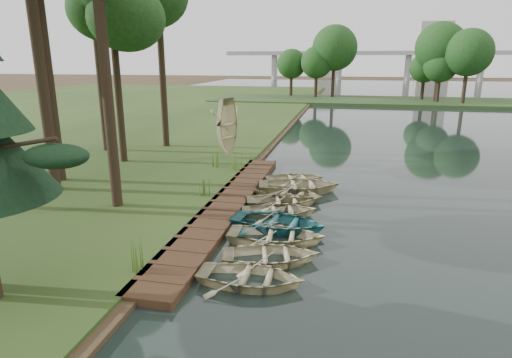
% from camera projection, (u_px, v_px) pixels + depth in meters
% --- Properties ---
extents(ground, '(300.00, 300.00, 0.00)m').
position_uv_depth(ground, '(264.00, 211.00, 18.28)').
color(ground, '#3D2F1D').
extents(boardwalk, '(1.60, 16.00, 0.30)m').
position_uv_depth(boardwalk, '(227.00, 205.00, 18.56)').
color(boardwalk, '#392516').
rests_on(boardwalk, ground).
extents(peninsula, '(50.00, 14.00, 0.45)m').
position_uv_depth(peninsula, '(380.00, 101.00, 63.69)').
color(peninsula, '#29411C').
rests_on(peninsula, ground).
extents(far_trees, '(45.60, 5.60, 8.80)m').
position_uv_depth(far_trees, '(360.00, 58.00, 62.68)').
color(far_trees, black).
rests_on(far_trees, peninsula).
extents(bridge, '(95.90, 4.00, 8.60)m').
position_uv_depth(bridge, '(382.00, 56.00, 126.88)').
color(bridge, '#A5A5A0').
rests_on(bridge, ground).
extents(building_a, '(10.00, 8.00, 18.00)m').
position_uv_depth(building_a, '(433.00, 51.00, 141.64)').
color(building_a, '#A5A5A0').
rests_on(building_a, ground).
extents(building_b, '(8.00, 8.00, 12.00)m').
position_uv_depth(building_b, '(327.00, 60.00, 154.19)').
color(building_b, '#A5A5A0').
rests_on(building_b, ground).
extents(rowboat_0, '(3.11, 2.24, 0.64)m').
position_uv_depth(rowboat_0, '(251.00, 274.00, 12.12)').
color(rowboat_0, tan).
rests_on(rowboat_0, water).
extents(rowboat_1, '(3.53, 2.88, 0.64)m').
position_uv_depth(rowboat_1, '(271.00, 253.00, 13.45)').
color(rowboat_1, tan).
rests_on(rowboat_1, water).
extents(rowboat_2, '(3.53, 2.61, 0.71)m').
position_uv_depth(rowboat_2, '(276.00, 233.00, 14.91)').
color(rowboat_2, tan).
rests_on(rowboat_2, water).
extents(rowboat_3, '(3.88, 2.98, 0.74)m').
position_uv_depth(rowboat_3, '(278.00, 220.00, 16.03)').
color(rowboat_3, '#296D72').
rests_on(rowboat_3, water).
extents(rowboat_4, '(3.56, 2.95, 0.64)m').
position_uv_depth(rowboat_4, '(279.00, 209.00, 17.40)').
color(rowboat_4, tan).
rests_on(rowboat_4, water).
extents(rowboat_5, '(3.74, 3.11, 0.67)m').
position_uv_depth(rowboat_5, '(283.00, 198.00, 18.68)').
color(rowboat_5, tan).
rests_on(rowboat_5, water).
extents(rowboat_6, '(3.73, 3.09, 0.67)m').
position_uv_depth(rowboat_6, '(289.00, 192.00, 19.63)').
color(rowboat_6, tan).
rests_on(rowboat_6, water).
extents(rowboat_7, '(4.54, 3.71, 0.82)m').
position_uv_depth(rowboat_7, '(299.00, 184.00, 20.59)').
color(rowboat_7, tan).
rests_on(rowboat_7, water).
extents(rowboat_8, '(3.67, 3.16, 0.64)m').
position_uv_depth(rowboat_8, '(295.00, 177.00, 22.14)').
color(rowboat_8, tan).
rests_on(rowboat_8, water).
extents(stored_rowboat, '(4.42, 3.84, 0.77)m').
position_uv_depth(stored_rowboat, '(228.00, 152.00, 26.70)').
color(stored_rowboat, tan).
rests_on(stored_rowboat, bank).
extents(tree_4, '(4.66, 4.66, 10.43)m').
position_uv_depth(tree_4, '(112.00, 14.00, 23.68)').
color(tree_4, black).
rests_on(tree_4, bank).
extents(reeds_0, '(0.60, 0.60, 0.99)m').
position_uv_depth(reeds_0, '(133.00, 254.00, 12.42)').
color(reeds_0, '#3F661E').
rests_on(reeds_0, bank).
extents(reeds_1, '(0.60, 0.60, 0.88)m').
position_uv_depth(reeds_1, '(203.00, 187.00, 19.15)').
color(reeds_1, '#3F661E').
rests_on(reeds_1, bank).
extents(reeds_2, '(0.60, 0.60, 1.00)m').
position_uv_depth(reeds_2, '(216.00, 158.00, 24.38)').
color(reeds_2, '#3F661E').
rests_on(reeds_2, bank).
extents(reeds_3, '(0.60, 0.60, 0.85)m').
position_uv_depth(reeds_3, '(237.00, 162.00, 23.79)').
color(reeds_3, '#3F661E').
rests_on(reeds_3, bank).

